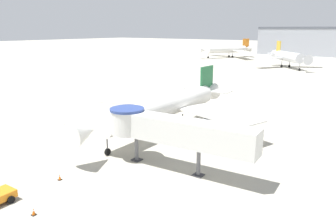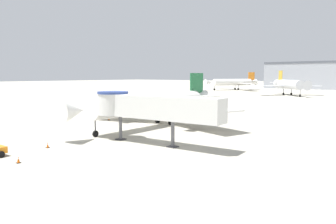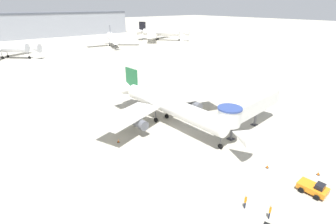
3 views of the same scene
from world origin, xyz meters
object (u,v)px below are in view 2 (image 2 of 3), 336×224
(jet_bridge, at_px, (146,106))
(traffic_cone_near_nose, at_px, (48,145))
(traffic_cone_apron_front, at_px, (18,160))
(background_jet_gold_tail, at_px, (290,84))
(main_airplane, at_px, (155,103))
(traffic_cone_port_wing, at_px, (109,118))
(background_jet_orange_tail, at_px, (234,82))

(jet_bridge, relative_size, traffic_cone_near_nose, 27.07)
(traffic_cone_apron_front, bearing_deg, background_jet_gold_tail, 97.85)
(traffic_cone_apron_front, height_order, background_jet_gold_tail, background_jet_gold_tail)
(main_airplane, relative_size, traffic_cone_port_wing, 49.55)
(jet_bridge, distance_m, traffic_cone_apron_front, 15.69)
(traffic_cone_near_nose, distance_m, background_jet_orange_tail, 158.11)
(main_airplane, xyz_separation_m, traffic_cone_near_nose, (1.50, -20.78, -3.48))
(traffic_cone_near_nose, relative_size, background_jet_gold_tail, 0.03)
(background_jet_orange_tail, distance_m, background_jet_gold_tail, 52.27)
(background_jet_orange_tail, bearing_deg, background_jet_gold_tail, -8.39)
(traffic_cone_apron_front, relative_size, background_jet_orange_tail, 0.02)
(traffic_cone_apron_front, bearing_deg, traffic_cone_near_nose, 126.23)
(traffic_cone_port_wing, bearing_deg, jet_bridge, -28.58)
(jet_bridge, bearing_deg, background_jet_gold_tail, 95.11)
(traffic_cone_apron_front, distance_m, background_jet_gold_tail, 124.19)
(traffic_cone_near_nose, relative_size, traffic_cone_apron_front, 0.99)
(main_airplane, xyz_separation_m, jet_bridge, (8.77, -11.49, 0.87))
(main_airplane, xyz_separation_m, background_jet_orange_tail, (-53.90, 127.26, 0.66))
(jet_bridge, xyz_separation_m, traffic_cone_apron_front, (-3.29, -14.72, -4.35))
(traffic_cone_port_wing, xyz_separation_m, background_jet_gold_tail, (0.07, 97.17, 4.28))
(traffic_cone_apron_front, bearing_deg, background_jet_orange_tail, 111.15)
(jet_bridge, bearing_deg, traffic_cone_port_wing, 145.93)
(jet_bridge, height_order, background_jet_orange_tail, background_jet_orange_tail)
(traffic_cone_apron_front, relative_size, background_jet_gold_tail, 0.03)
(jet_bridge, height_order, traffic_cone_port_wing, jet_bridge)
(traffic_cone_port_wing, bearing_deg, main_airplane, 2.10)
(jet_bridge, bearing_deg, traffic_cone_apron_front, -108.07)
(background_jet_gold_tail, bearing_deg, traffic_cone_apron_front, -125.76)
(traffic_cone_port_wing, xyz_separation_m, background_jet_orange_tail, (-42.37, 127.68, 4.13))
(jet_bridge, relative_size, traffic_cone_apron_front, 26.77)
(jet_bridge, xyz_separation_m, traffic_cone_port_wing, (-20.30, 11.06, -4.34))
(traffic_cone_near_nose, relative_size, traffic_cone_port_wing, 0.98)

